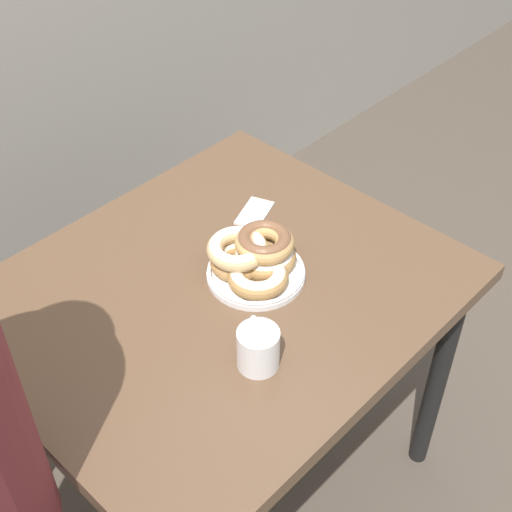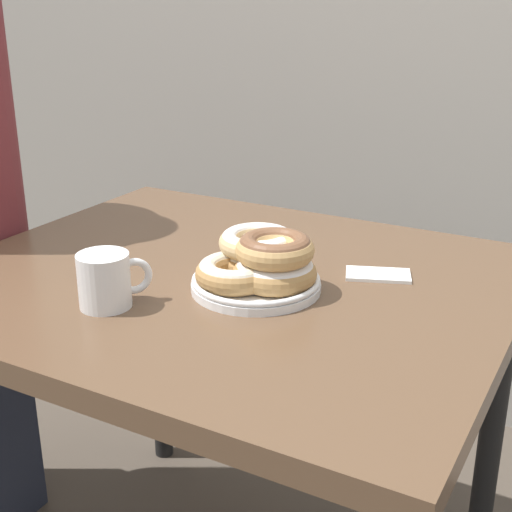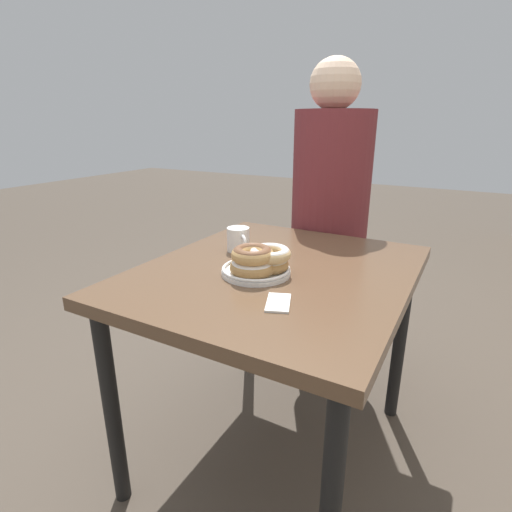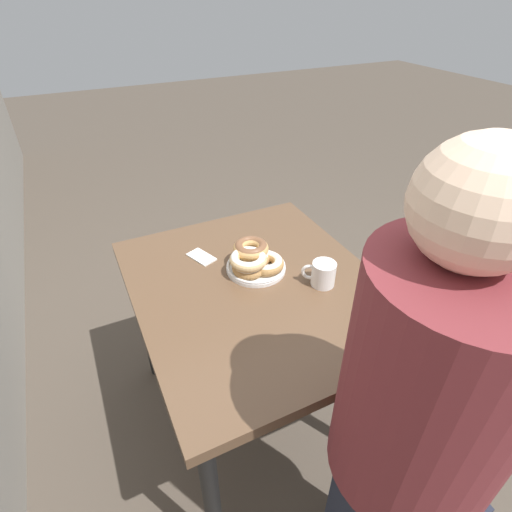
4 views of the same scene
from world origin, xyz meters
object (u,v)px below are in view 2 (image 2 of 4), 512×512
at_px(dining_table, 227,319).
at_px(donut_plate, 260,263).
at_px(napkin, 378,275).
at_px(coffee_mug, 106,280).

distance_m(dining_table, donut_plate, 0.16).
relative_size(dining_table, napkin, 7.74).
bearing_deg(napkin, donut_plate, -136.72).
relative_size(dining_table, donut_plate, 3.88).
bearing_deg(dining_table, coffee_mug, -114.94).
bearing_deg(donut_plate, coffee_mug, -134.76).
height_order(coffee_mug, napkin, coffee_mug).
xyz_separation_m(coffee_mug, napkin, (0.33, 0.32, -0.04)).
bearing_deg(dining_table, napkin, 26.99).
bearing_deg(donut_plate, dining_table, 162.44).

